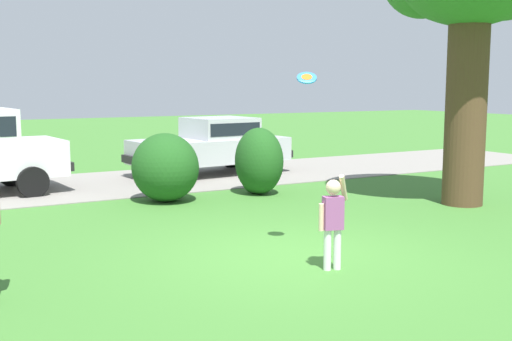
{
  "coord_description": "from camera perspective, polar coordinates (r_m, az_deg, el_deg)",
  "views": [
    {
      "loc": [
        -4.81,
        -7.52,
        2.43
      ],
      "look_at": [
        0.04,
        1.12,
        1.1
      ],
      "focal_mm": 44.51,
      "sensor_mm": 36.0,
      "label": 1
    }
  ],
  "objects": [
    {
      "name": "ground_plane",
      "position": [
        9.25,
        3.21,
        -7.6
      ],
      "size": [
        80.0,
        80.0,
        0.0
      ],
      "primitive_type": "plane",
      "color": "#3D752D"
    },
    {
      "name": "shrub_centre_left",
      "position": [
        14.23,
        0.24,
        0.7
      ],
      "size": [
        1.05,
        1.24,
        1.5
      ],
      "color": "#1E511C",
      "rests_on": "ground"
    },
    {
      "name": "frisbee",
      "position": [
        9.01,
        4.58,
        8.3
      ],
      "size": [
        0.31,
        0.26,
        0.23
      ],
      "color": "#337FDB"
    },
    {
      "name": "driveway_strip",
      "position": [
        16.23,
        -11.72,
        -1.08
      ],
      "size": [
        28.0,
        4.4,
        0.02
      ],
      "primitive_type": "cube",
      "color": "gray",
      "rests_on": "ground"
    },
    {
      "name": "parked_sedan",
      "position": [
        17.34,
        -3.9,
        2.4
      ],
      "size": [
        4.55,
        2.4,
        1.56
      ],
      "color": "silver",
      "rests_on": "ground"
    },
    {
      "name": "child_thrower",
      "position": [
        8.42,
        6.92,
        -4.15
      ],
      "size": [
        0.47,
        0.22,
        1.29
      ],
      "color": "white",
      "rests_on": "ground"
    },
    {
      "name": "shrub_near_tree",
      "position": [
        13.44,
        -8.16,
        0.27
      ],
      "size": [
        1.39,
        1.53,
        1.44
      ],
      "color": "#1E511C",
      "rests_on": "ground"
    }
  ]
}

